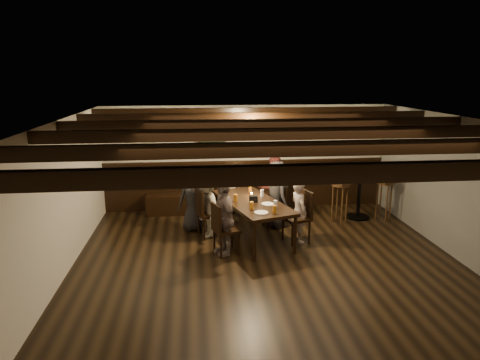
{
  "coord_description": "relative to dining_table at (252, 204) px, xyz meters",
  "views": [
    {
      "loc": [
        -1.18,
        -6.16,
        3.1
      ],
      "look_at": [
        -0.38,
        1.3,
        1.22
      ],
      "focal_mm": 32.0,
      "sensor_mm": 36.0,
      "label": 1
    }
  ],
  "objects": [
    {
      "name": "pint_a",
      "position": [
        -0.47,
        0.59,
        0.13
      ],
      "size": [
        0.07,
        0.07,
        0.14
      ],
      "primitive_type": "cylinder",
      "color": "#BF7219",
      "rests_on": "dining_table"
    },
    {
      "name": "bar_stool_left",
      "position": [
        1.98,
        0.76,
        -0.24
      ],
      "size": [
        0.43,
        0.44,
        1.21
      ],
      "rotation": [
        0.0,
        0.0,
        0.45
      ],
      "color": "#342210",
      "rests_on": "floor"
    },
    {
      "name": "chair_right_near",
      "position": [
        0.56,
        0.64,
        -0.43
      ],
      "size": [
        0.49,
        0.49,
        0.87
      ],
      "rotation": [
        0.0,
        0.0,
        1.87
      ],
      "color": "black",
      "rests_on": "floor"
    },
    {
      "name": "pint_b",
      "position": [
        0.05,
        0.69,
        0.13
      ],
      "size": [
        0.07,
        0.07,
        0.14
      ],
      "primitive_type": "cylinder",
      "color": "#BF7219",
      "rests_on": "dining_table"
    },
    {
      "name": "person_right_near",
      "position": [
        0.59,
        0.65,
        -0.01
      ],
      "size": [
        0.61,
        0.77,
        1.37
      ],
      "primitive_type": "imported",
      "rotation": [
        0.0,
        0.0,
        1.87
      ],
      "color": "#29292B",
      "rests_on": "floor"
    },
    {
      "name": "condiment_caddy",
      "position": [
        0.01,
        -0.05,
        0.12
      ],
      "size": [
        0.15,
        0.1,
        0.12
      ],
      "primitive_type": "cube",
      "color": "black",
      "rests_on": "dining_table"
    },
    {
      "name": "person_bench_left",
      "position": [
        -1.12,
        0.6,
        -0.08
      ],
      "size": [
        0.69,
        0.55,
        1.23
      ],
      "primitive_type": "imported",
      "rotation": [
        0.0,
        0.0,
        3.44
      ],
      "color": "black",
      "rests_on": "floor"
    },
    {
      "name": "bar_stool_right",
      "position": [
        2.98,
        0.81,
        -0.24
      ],
      "size": [
        0.4,
        0.42,
        1.21
      ],
      "rotation": [
        0.0,
        0.0,
        0.23
      ],
      "color": "#342210",
      "rests_on": "floor"
    },
    {
      "name": "candle",
      "position": [
        0.03,
        0.32,
        0.09
      ],
      "size": [
        0.05,
        0.05,
        0.05
      ],
      "primitive_type": "cylinder",
      "color": "beige",
      "rests_on": "dining_table"
    },
    {
      "name": "high_top_table",
      "position": [
        2.48,
        0.97,
        0.09
      ],
      "size": [
        0.67,
        0.67,
        1.19
      ],
      "color": "black",
      "rests_on": "floor"
    },
    {
      "name": "pint_g",
      "position": [
        0.28,
        -0.75,
        0.13
      ],
      "size": [
        0.07,
        0.07,
        0.14
      ],
      "primitive_type": "cylinder",
      "color": "#BF7219",
      "rests_on": "dining_table"
    },
    {
      "name": "pint_d",
      "position": [
        0.23,
        0.28,
        0.13
      ],
      "size": [
        0.07,
        0.07,
        0.14
      ],
      "primitive_type": "cylinder",
      "color": "silver",
      "rests_on": "dining_table"
    },
    {
      "name": "pint_c",
      "position": [
        -0.32,
        0.01,
        0.13
      ],
      "size": [
        0.07,
        0.07,
        0.14
      ],
      "primitive_type": "cylinder",
      "color": "#BF7219",
      "rests_on": "dining_table"
    },
    {
      "name": "person_bench_right",
      "position": [
        0.6,
        1.12,
        -0.0
      ],
      "size": [
        0.8,
        0.7,
        1.38
      ],
      "primitive_type": "imported",
      "rotation": [
        0.0,
        0.0,
        3.44
      ],
      "color": "#57211E",
      "rests_on": "floor"
    },
    {
      "name": "person_left_far",
      "position": [
        -0.59,
        -0.65,
        -0.03
      ],
      "size": [
        0.54,
        0.84,
        1.33
      ],
      "primitive_type": "imported",
      "rotation": [
        0.0,
        0.0,
        -1.27
      ],
      "color": "slate",
      "rests_on": "floor"
    },
    {
      "name": "chair_right_far",
      "position": [
        0.82,
        -0.22,
        -0.39
      ],
      "size": [
        0.56,
        0.56,
        0.98
      ],
      "rotation": [
        0.0,
        0.0,
        1.87
      ],
      "color": "black",
      "rests_on": "floor"
    },
    {
      "name": "pint_f",
      "position": [
        0.35,
        -0.47,
        0.13
      ],
      "size": [
        0.07,
        0.07,
        0.14
      ],
      "primitive_type": "cylinder",
      "color": "silver",
      "rests_on": "dining_table"
    },
    {
      "name": "room",
      "position": [
        -0.16,
        0.73,
        0.38
      ],
      "size": [
        7.0,
        7.0,
        7.0
      ],
      "color": "black",
      "rests_on": "ground"
    },
    {
      "name": "pint_e",
      "position": [
        -0.08,
        -0.49,
        0.13
      ],
      "size": [
        0.07,
        0.07,
        0.14
      ],
      "primitive_type": "cylinder",
      "color": "#BF7219",
      "rests_on": "dining_table"
    },
    {
      "name": "dining_table",
      "position": [
        0.0,
        0.0,
        0.0
      ],
      "size": [
        1.45,
        2.19,
        0.75
      ],
      "rotation": [
        0.0,
        0.0,
        0.3
      ],
      "color": "black",
      "rests_on": "floor"
    },
    {
      "name": "plate_far",
      "position": [
        0.26,
        -0.23,
        0.07
      ],
      "size": [
        0.24,
        0.24,
        0.01
      ],
      "primitive_type": "cylinder",
      "color": "white",
      "rests_on": "dining_table"
    },
    {
      "name": "person_bench_centre",
      "position": [
        -0.31,
        1.0,
        -0.07
      ],
      "size": [
        0.52,
        0.42,
        1.25
      ],
      "primitive_type": "imported",
      "rotation": [
        0.0,
        0.0,
        3.44
      ],
      "color": "gray",
      "rests_on": "floor"
    },
    {
      "name": "person_right_far",
      "position": [
        0.85,
        -0.21,
        -0.1
      ],
      "size": [
        0.4,
        0.5,
        1.18
      ],
      "primitive_type": "imported",
      "rotation": [
        0.0,
        0.0,
        1.87
      ],
      "color": "gray",
      "rests_on": "floor"
    },
    {
      "name": "person_left_near",
      "position": [
        -0.85,
        0.21,
        -0.08
      ],
      "size": [
        0.67,
        0.9,
        1.23
      ],
      "primitive_type": "imported",
      "rotation": [
        0.0,
        0.0,
        -1.27
      ],
      "color": "#A8A28E",
      "rests_on": "floor"
    },
    {
      "name": "plate_near",
      "position": [
        0.06,
        -0.71,
        0.07
      ],
      "size": [
        0.24,
        0.24,
        0.01
      ],
      "primitive_type": "cylinder",
      "color": "white",
      "rests_on": "dining_table"
    },
    {
      "name": "chair_left_near",
      "position": [
        -0.82,
        0.22,
        -0.4
      ],
      "size": [
        0.55,
        0.55,
        0.96
      ],
      "rotation": [
        0.0,
        0.0,
        -1.27
      ],
      "color": "black",
      "rests_on": "floor"
    },
    {
      "name": "chair_left_far",
      "position": [
        -0.56,
        -0.64,
        -0.41
      ],
      "size": [
        0.53,
        0.53,
        0.93
      ],
      "rotation": [
        0.0,
        0.0,
        -1.27
      ],
      "color": "black",
      "rests_on": "floor"
    }
  ]
}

